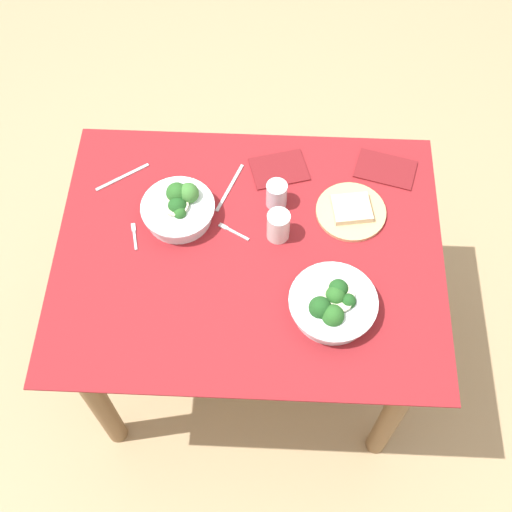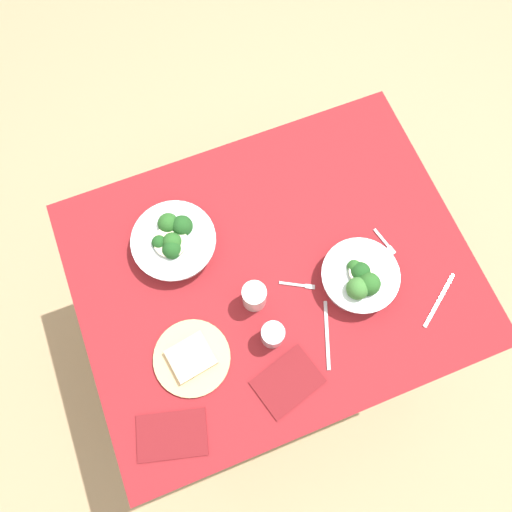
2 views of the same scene
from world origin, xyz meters
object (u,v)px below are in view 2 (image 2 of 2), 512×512
napkin_folded_lower (172,435)px  water_glass_side (254,296)px  napkin_folded_upper (288,382)px  broccoli_bowl_near (174,241)px  fork_by_near_bowl (299,285)px  table_knife_left (327,335)px  broccoli_bowl_far (360,278)px  table_knife_right (439,300)px  bread_side_plate (192,358)px  fork_by_far_bowl (385,243)px  water_glass_center (273,335)px

napkin_folded_lower → water_glass_side: bearing=-142.2°
napkin_folded_upper → broccoli_bowl_near: bearing=-72.0°
water_glass_side → napkin_folded_lower: water_glass_side is taller
fork_by_near_bowl → table_knife_left: size_ratio=0.50×
water_glass_side → broccoli_bowl_far: bearing=168.8°
table_knife_right → broccoli_bowl_far: bearing=110.1°
bread_side_plate → napkin_folded_lower: size_ratio=1.15×
table_knife_right → fork_by_far_bowl: bearing=71.8°
fork_by_near_bowl → napkin_folded_upper: (0.14, 0.24, 0.00)m
table_knife_left → table_knife_right: size_ratio=1.05×
table_knife_left → napkin_folded_lower: (0.50, 0.09, 0.00)m
water_glass_side → table_knife_right: water_glass_side is taller
bread_side_plate → napkin_folded_lower: (0.12, 0.17, -0.01)m
water_glass_center → table_knife_right: bearing=171.1°
table_knife_left → broccoli_bowl_far: bearing=-32.2°
fork_by_near_bowl → water_glass_center: bearing=-109.9°
fork_by_far_bowl → fork_by_near_bowl: 0.30m
broccoli_bowl_near → table_knife_left: (-0.32, 0.42, -0.04)m
fork_by_far_bowl → napkin_folded_lower: size_ratio=0.51×
water_glass_side → napkin_folded_upper: size_ratio=0.58×
broccoli_bowl_near → fork_by_near_bowl: 0.39m
water_glass_side → fork_by_far_bowl: size_ratio=1.07×
fork_by_far_bowl → table_knife_left: (0.28, 0.19, -0.00)m
fork_by_far_bowl → napkin_folded_lower: napkin_folded_lower is taller
broccoli_bowl_far → water_glass_side: (0.30, -0.06, 0.01)m
fork_by_far_bowl → napkin_folded_upper: size_ratio=0.55×
bread_side_plate → table_knife_left: size_ratio=1.10×
fork_by_near_bowl → broccoli_bowl_far: bearing=11.0°
bread_side_plate → napkin_folded_lower: 0.21m
broccoli_bowl_far → fork_by_far_bowl: (-0.13, -0.08, -0.04)m
table_knife_right → napkin_folded_upper: size_ratio=1.07×
fork_by_near_bowl → napkin_folded_upper: 0.28m
water_glass_center → water_glass_side: size_ratio=0.87×
water_glass_side → fork_by_near_bowl: size_ratio=1.05×
broccoli_bowl_near → bread_side_plate: 0.35m
fork_by_far_bowl → water_glass_side: bearing=-100.6°
napkin_folded_lower → bread_side_plate: bearing=-124.0°
water_glass_center → table_knife_left: water_glass_center is taller
napkin_folded_upper → napkin_folded_lower: (0.34, 0.02, 0.00)m
fork_by_far_bowl → fork_by_near_bowl: (0.30, 0.03, 0.00)m
bread_side_plate → table_knife_right: bread_side_plate is taller
water_glass_center → water_glass_side: (0.01, -0.12, 0.01)m
water_glass_side → fork_by_far_bowl: (-0.44, -0.02, -0.05)m
broccoli_bowl_far → fork_by_near_bowl: size_ratio=2.30×
broccoli_bowl_far → table_knife_left: 0.19m
bread_side_plate → napkin_folded_upper: bearing=145.2°
table_knife_left → napkin_folded_lower: napkin_folded_lower is taller
fork_by_near_bowl → table_knife_left: (-0.02, 0.16, -0.00)m
table_knife_right → bread_side_plate: bearing=136.2°
table_knife_right → broccoli_bowl_near: bearing=110.6°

